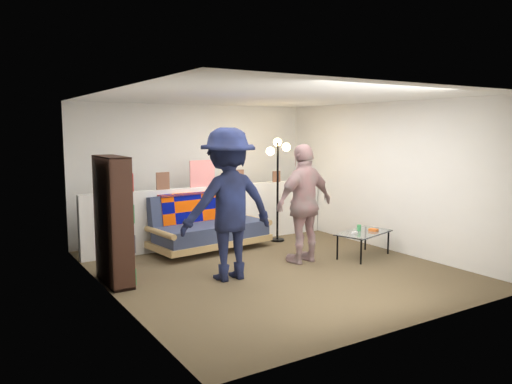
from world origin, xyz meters
TOP-DOWN VIEW (x-y plane):
  - ground at (0.00, 0.00)m, footprint 5.00×5.00m
  - room_shell at (0.00, 0.47)m, footprint 4.60×5.05m
  - half_wall_ledge at (0.00, 1.80)m, footprint 4.45×0.15m
  - ledge_decor at (-0.23, 1.78)m, footprint 2.97×0.02m
  - futon_sofa at (-0.23, 1.48)m, footprint 2.02×1.14m
  - bookshelf at (-2.08, 0.49)m, footprint 0.27×0.82m
  - coffee_table at (1.58, -0.22)m, footprint 1.03×0.74m
  - floor_lamp at (1.09, 1.42)m, footprint 0.36×0.34m
  - person_left at (-0.74, -0.10)m, footprint 1.31×0.78m
  - person_right at (0.61, 0.03)m, footprint 1.07×0.55m

SIDE VIEW (x-z plane):
  - ground at x=0.00m, z-range 0.00..0.00m
  - coffee_table at x=1.58m, z-range 0.12..0.60m
  - futon_sofa at x=-0.23m, z-range -0.03..0.80m
  - half_wall_ledge at x=0.00m, z-range 0.00..1.00m
  - bookshelf at x=-2.08m, z-range -0.05..1.58m
  - person_right at x=0.61m, z-range 0.00..1.75m
  - person_left at x=-0.74m, z-range 0.00..1.99m
  - ledge_decor at x=-0.23m, z-range 0.95..1.40m
  - floor_lamp at x=1.09m, z-range 0.38..2.19m
  - room_shell at x=0.00m, z-range 0.45..2.90m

